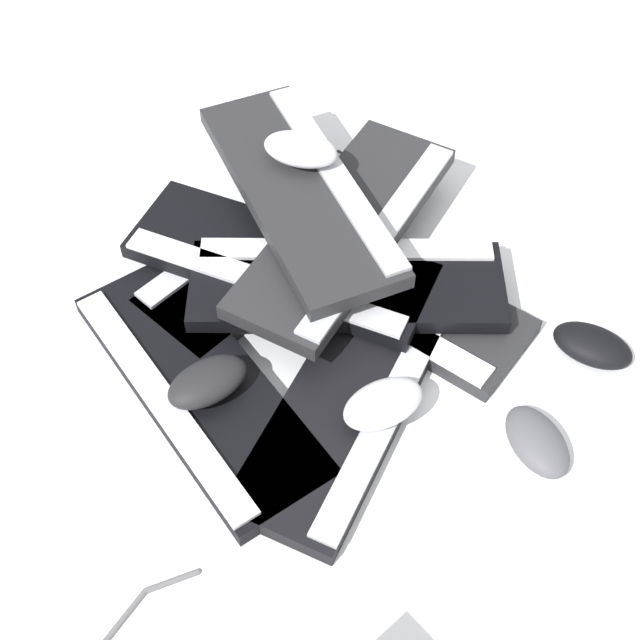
{
  "coord_description": "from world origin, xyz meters",
  "views": [
    {
      "loc": [
        0.62,
        -0.37,
        0.99
      ],
      "look_at": [
        -0.03,
        -0.03,
        0.06
      ],
      "focal_mm": 50.0,
      "sensor_mm": 36.0,
      "label": 1
    }
  ],
  "objects_px": {
    "keyboard_1": "(380,288)",
    "keyboard_2": "(275,248)",
    "keyboard_4": "(279,262)",
    "keyboard_5": "(347,284)",
    "mouse_4": "(300,149)",
    "keyboard_6": "(347,229)",
    "mouse_0": "(537,442)",
    "mouse_2": "(207,382)",
    "keyboard_7": "(301,191)",
    "mouse_1": "(383,404)",
    "keyboard_0": "(353,396)",
    "mouse_3": "(592,345)",
    "keyboard_3": "(198,386)"
  },
  "relations": [
    {
      "from": "keyboard_1",
      "to": "keyboard_2",
      "type": "xyz_separation_m",
      "value": [
        -0.14,
        -0.1,
        0.0
      ]
    },
    {
      "from": "keyboard_4",
      "to": "keyboard_5",
      "type": "xyz_separation_m",
      "value": [
        0.08,
        0.07,
        0.0
      ]
    },
    {
      "from": "mouse_4",
      "to": "keyboard_6",
      "type": "bearing_deg",
      "value": -35.3
    },
    {
      "from": "mouse_0",
      "to": "mouse_2",
      "type": "bearing_deg",
      "value": -122.38
    },
    {
      "from": "keyboard_7",
      "to": "mouse_1",
      "type": "xyz_separation_m",
      "value": [
        0.34,
        -0.06,
        -0.05
      ]
    },
    {
      "from": "keyboard_1",
      "to": "keyboard_5",
      "type": "distance_m",
      "value": 0.06
    },
    {
      "from": "keyboard_0",
      "to": "mouse_1",
      "type": "distance_m",
      "value": 0.06
    },
    {
      "from": "keyboard_1",
      "to": "mouse_0",
      "type": "xyz_separation_m",
      "value": [
        0.32,
        0.05,
        0.01
      ]
    },
    {
      "from": "keyboard_0",
      "to": "keyboard_4",
      "type": "bearing_deg",
      "value": 178.46
    },
    {
      "from": "mouse_1",
      "to": "mouse_3",
      "type": "relative_size",
      "value": 1.0
    },
    {
      "from": "keyboard_7",
      "to": "mouse_2",
      "type": "height_order",
      "value": "keyboard_7"
    },
    {
      "from": "mouse_0",
      "to": "mouse_2",
      "type": "distance_m",
      "value": 0.42
    },
    {
      "from": "keyboard_3",
      "to": "keyboard_5",
      "type": "bearing_deg",
      "value": 100.06
    },
    {
      "from": "keyboard_2",
      "to": "mouse_0",
      "type": "bearing_deg",
      "value": 17.87
    },
    {
      "from": "keyboard_2",
      "to": "keyboard_6",
      "type": "distance_m",
      "value": 0.12
    },
    {
      "from": "mouse_0",
      "to": "mouse_3",
      "type": "relative_size",
      "value": 1.0
    },
    {
      "from": "keyboard_4",
      "to": "keyboard_5",
      "type": "height_order",
      "value": "same"
    },
    {
      "from": "keyboard_3",
      "to": "keyboard_6",
      "type": "xyz_separation_m",
      "value": [
        -0.11,
        0.28,
        0.06
      ]
    },
    {
      "from": "mouse_1",
      "to": "keyboard_5",
      "type": "bearing_deg",
      "value": 72.09
    },
    {
      "from": "mouse_0",
      "to": "keyboard_0",
      "type": "bearing_deg",
      "value": -130.39
    },
    {
      "from": "keyboard_0",
      "to": "keyboard_1",
      "type": "xyz_separation_m",
      "value": [
        -0.15,
        0.12,
        0.0
      ]
    },
    {
      "from": "keyboard_4",
      "to": "mouse_1",
      "type": "height_order",
      "value": "mouse_1"
    },
    {
      "from": "keyboard_0",
      "to": "keyboard_2",
      "type": "bearing_deg",
      "value": 175.34
    },
    {
      "from": "keyboard_6",
      "to": "mouse_3",
      "type": "height_order",
      "value": "keyboard_6"
    },
    {
      "from": "keyboard_0",
      "to": "keyboard_5",
      "type": "height_order",
      "value": "keyboard_5"
    },
    {
      "from": "keyboard_7",
      "to": "keyboard_3",
      "type": "bearing_deg",
      "value": -53.02
    },
    {
      "from": "keyboard_5",
      "to": "keyboard_2",
      "type": "bearing_deg",
      "value": -160.02
    },
    {
      "from": "keyboard_2",
      "to": "keyboard_4",
      "type": "relative_size",
      "value": 1.07
    },
    {
      "from": "keyboard_5",
      "to": "mouse_1",
      "type": "distance_m",
      "value": 0.21
    },
    {
      "from": "keyboard_3",
      "to": "mouse_2",
      "type": "relative_size",
      "value": 4.15
    },
    {
      "from": "keyboard_5",
      "to": "mouse_4",
      "type": "height_order",
      "value": "mouse_4"
    },
    {
      "from": "mouse_0",
      "to": "mouse_3",
      "type": "xyz_separation_m",
      "value": [
        -0.09,
        0.16,
        0.0
      ]
    },
    {
      "from": "mouse_0",
      "to": "mouse_1",
      "type": "height_order",
      "value": "mouse_1"
    },
    {
      "from": "mouse_1",
      "to": "mouse_3",
      "type": "xyz_separation_m",
      "value": [
        0.03,
        0.31,
        -0.03
      ]
    },
    {
      "from": "mouse_1",
      "to": "mouse_2",
      "type": "height_order",
      "value": "same"
    },
    {
      "from": "keyboard_2",
      "to": "mouse_4",
      "type": "height_order",
      "value": "mouse_4"
    },
    {
      "from": "keyboard_2",
      "to": "mouse_2",
      "type": "xyz_separation_m",
      "value": [
        0.2,
        -0.19,
        0.04
      ]
    },
    {
      "from": "keyboard_7",
      "to": "mouse_4",
      "type": "distance_m",
      "value": 0.06
    },
    {
      "from": "keyboard_0",
      "to": "mouse_2",
      "type": "height_order",
      "value": "mouse_2"
    },
    {
      "from": "keyboard_3",
      "to": "mouse_2",
      "type": "height_order",
      "value": "mouse_2"
    },
    {
      "from": "keyboard_1",
      "to": "keyboard_7",
      "type": "relative_size",
      "value": 1.03
    },
    {
      "from": "keyboard_4",
      "to": "keyboard_6",
      "type": "distance_m",
      "value": 0.11
    },
    {
      "from": "keyboard_4",
      "to": "keyboard_7",
      "type": "relative_size",
      "value": 0.97
    },
    {
      "from": "keyboard_1",
      "to": "mouse_1",
      "type": "height_order",
      "value": "mouse_1"
    },
    {
      "from": "keyboard_2",
      "to": "mouse_4",
      "type": "distance_m",
      "value": 0.15
    },
    {
      "from": "keyboard_2",
      "to": "keyboard_4",
      "type": "distance_m",
      "value": 0.06
    },
    {
      "from": "keyboard_6",
      "to": "keyboard_3",
      "type": "bearing_deg",
      "value": -68.21
    },
    {
      "from": "keyboard_1",
      "to": "keyboard_2",
      "type": "distance_m",
      "value": 0.17
    },
    {
      "from": "keyboard_7",
      "to": "mouse_4",
      "type": "bearing_deg",
      "value": 153.0
    },
    {
      "from": "mouse_1",
      "to": "mouse_4",
      "type": "xyz_separation_m",
      "value": [
        -0.39,
        0.08,
        0.09
      ]
    }
  ]
}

